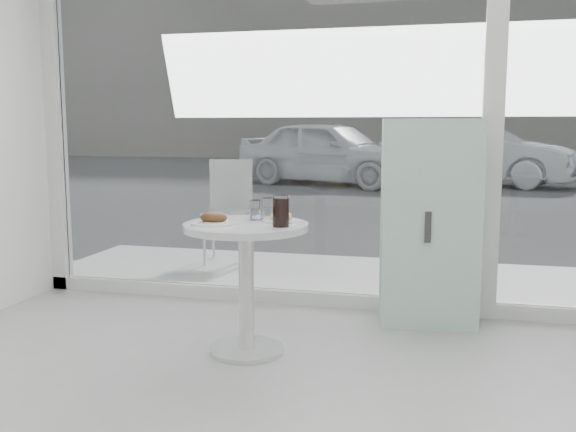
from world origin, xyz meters
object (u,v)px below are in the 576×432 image
(plate_fritter, at_px, (214,219))
(car_silver, at_px, (478,154))
(plate_donut, at_px, (281,218))
(cola_glass, at_px, (281,212))
(mint_cabinet, at_px, (429,222))
(water_tumbler_a, at_px, (256,211))
(water_tumbler_b, at_px, (268,210))
(patio_chair, at_px, (229,204))
(main_table, at_px, (246,261))
(car_white, at_px, (330,152))

(plate_fritter, bearing_deg, car_silver, 80.65)
(plate_donut, xyz_separation_m, cola_glass, (0.05, -0.18, 0.06))
(mint_cabinet, bearing_deg, cola_glass, -137.23)
(plate_fritter, relative_size, water_tumbler_a, 2.18)
(water_tumbler_a, bearing_deg, water_tumbler_b, 45.24)
(patio_chair, height_order, cola_glass, patio_chair)
(mint_cabinet, bearing_deg, car_silver, 78.29)
(main_table, distance_m, car_silver, 11.67)
(main_table, xyz_separation_m, mint_cabinet, (1.01, 0.88, 0.13))
(mint_cabinet, distance_m, car_silver, 10.69)
(plate_fritter, distance_m, water_tumbler_a, 0.29)
(plate_donut, bearing_deg, main_table, -148.50)
(car_silver, bearing_deg, car_white, 119.60)
(patio_chair, height_order, water_tumbler_a, patio_chair)
(patio_chair, bearing_deg, water_tumbler_b, -71.60)
(mint_cabinet, distance_m, patio_chair, 2.34)
(car_silver, distance_m, plate_fritter, 11.77)
(car_silver, xyz_separation_m, water_tumbler_a, (-1.73, -11.39, 0.13))
(car_white, relative_size, water_tumbler_a, 36.61)
(car_white, relative_size, water_tumbler_b, 34.26)
(main_table, xyz_separation_m, water_tumbler_a, (0.02, 0.15, 0.27))
(water_tumbler_b, xyz_separation_m, cola_glass, (0.15, -0.28, 0.03))
(plate_donut, bearing_deg, water_tumbler_b, 136.42)
(plate_fritter, xyz_separation_m, water_tumbler_a, (0.18, 0.22, 0.02))
(main_table, bearing_deg, mint_cabinet, 41.06)
(car_white, height_order, car_silver, car_white)
(car_silver, bearing_deg, plate_fritter, -172.04)
(main_table, bearing_deg, water_tumbler_b, 69.95)
(main_table, relative_size, plate_fritter, 3.00)
(main_table, bearing_deg, plate_fritter, -154.97)
(patio_chair, bearing_deg, car_white, 86.91)
(plate_fritter, distance_m, cola_glass, 0.39)
(main_table, xyz_separation_m, car_white, (-1.48, 10.84, 0.19))
(cola_glass, bearing_deg, main_table, 163.06)
(main_table, xyz_separation_m, plate_fritter, (-0.16, -0.08, 0.25))
(mint_cabinet, height_order, car_white, car_white)
(main_table, xyz_separation_m, car_silver, (1.75, 11.54, 0.14))
(patio_chair, bearing_deg, mint_cabinet, -42.87)
(car_white, relative_size, plate_fritter, 16.80)
(main_table, distance_m, patio_chair, 2.42)
(car_white, xyz_separation_m, water_tumbler_b, (1.55, -10.63, 0.09))
(mint_cabinet, relative_size, water_tumbler_b, 10.87)
(patio_chair, bearing_deg, cola_glass, -71.24)
(mint_cabinet, distance_m, water_tumbler_a, 1.24)
(patio_chair, bearing_deg, plate_donut, -70.37)
(water_tumbler_b, bearing_deg, car_white, 98.32)
(plate_donut, bearing_deg, car_silver, 82.19)
(cola_glass, bearing_deg, water_tumbler_a, 134.32)
(water_tumbler_b, bearing_deg, plate_donut, -43.58)
(car_silver, bearing_deg, patio_chair, -178.56)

